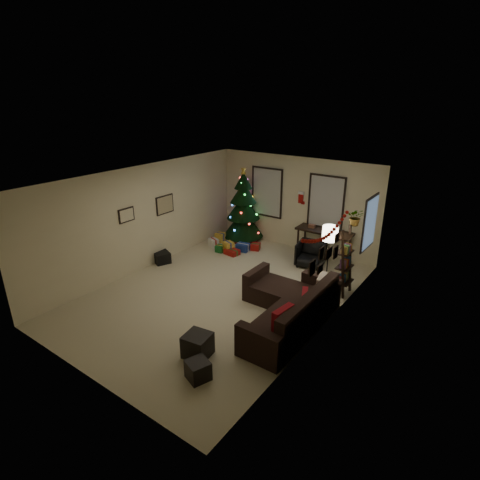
# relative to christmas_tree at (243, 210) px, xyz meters

# --- Properties ---
(floor) EXTENTS (7.00, 7.00, 0.00)m
(floor) POSITION_rel_christmas_tree_xyz_m (1.61, -3.16, -0.96)
(floor) COLOR beige
(floor) RESTS_ON ground
(ceiling) EXTENTS (7.00, 7.00, 0.00)m
(ceiling) POSITION_rel_christmas_tree_xyz_m (1.61, -3.16, 1.74)
(ceiling) COLOR white
(ceiling) RESTS_ON floor
(wall_back) EXTENTS (5.00, 0.00, 5.00)m
(wall_back) POSITION_rel_christmas_tree_xyz_m (1.61, 0.34, 0.39)
(wall_back) COLOR beige
(wall_back) RESTS_ON floor
(wall_front) EXTENTS (5.00, 0.00, 5.00)m
(wall_front) POSITION_rel_christmas_tree_xyz_m (1.61, -6.66, 0.39)
(wall_front) COLOR beige
(wall_front) RESTS_ON floor
(wall_left) EXTENTS (0.00, 7.00, 7.00)m
(wall_left) POSITION_rel_christmas_tree_xyz_m (-0.89, -3.16, 0.39)
(wall_left) COLOR beige
(wall_left) RESTS_ON floor
(wall_right) EXTENTS (0.00, 7.00, 7.00)m
(wall_right) POSITION_rel_christmas_tree_xyz_m (4.11, -3.16, 0.39)
(wall_right) COLOR beige
(wall_right) RESTS_ON floor
(window_back_left) EXTENTS (1.05, 0.06, 1.50)m
(window_back_left) POSITION_rel_christmas_tree_xyz_m (0.66, 0.31, 0.59)
(window_back_left) COLOR #728CB2
(window_back_left) RESTS_ON wall_back
(window_back_right) EXTENTS (1.05, 0.06, 1.50)m
(window_back_right) POSITION_rel_christmas_tree_xyz_m (2.56, 0.31, 0.59)
(window_back_right) COLOR #728CB2
(window_back_right) RESTS_ON wall_back
(window_right_wall) EXTENTS (0.06, 0.90, 1.30)m
(window_right_wall) POSITION_rel_christmas_tree_xyz_m (4.08, -0.61, 0.54)
(window_right_wall) COLOR #728CB2
(window_right_wall) RESTS_ON wall_right
(christmas_tree) EXTENTS (1.25, 1.25, 2.33)m
(christmas_tree) POSITION_rel_christmas_tree_xyz_m (0.00, 0.00, 0.00)
(christmas_tree) COLOR black
(christmas_tree) RESTS_ON floor
(presents) EXTENTS (1.50, 1.01, 0.30)m
(presents) POSITION_rel_christmas_tree_xyz_m (0.19, -0.93, -0.85)
(presents) COLOR gold
(presents) RESTS_ON floor
(sofa) EXTENTS (1.87, 2.72, 0.87)m
(sofa) POSITION_rel_christmas_tree_xyz_m (3.45, -3.30, -0.68)
(sofa) COLOR black
(sofa) RESTS_ON floor
(pillow_red_a) EXTENTS (0.19, 0.50, 0.49)m
(pillow_red_a) POSITION_rel_christmas_tree_xyz_m (3.82, -4.23, -0.32)
(pillow_red_a) COLOR maroon
(pillow_red_a) RESTS_ON sofa
(pillow_red_b) EXTENTS (0.27, 0.41, 0.41)m
(pillow_red_b) POSITION_rel_christmas_tree_xyz_m (3.82, -3.39, -0.32)
(pillow_red_b) COLOR maroon
(pillow_red_b) RESTS_ON sofa
(pillow_cream) EXTENTS (0.22, 0.48, 0.46)m
(pillow_cream) POSITION_rel_christmas_tree_xyz_m (3.82, -2.63, -0.33)
(pillow_cream) COLOR beige
(pillow_cream) RESTS_ON sofa
(ottoman_near) EXTENTS (0.50, 0.50, 0.42)m
(ottoman_near) POSITION_rel_christmas_tree_xyz_m (2.67, -5.20, -0.75)
(ottoman_near) COLOR black
(ottoman_near) RESTS_ON floor
(ottoman_far) EXTENTS (0.44, 0.44, 0.32)m
(ottoman_far) POSITION_rel_christmas_tree_xyz_m (3.07, -5.64, -0.80)
(ottoman_far) COLOR black
(ottoman_far) RESTS_ON floor
(desk) EXTENTS (1.54, 0.55, 0.83)m
(desk) POSITION_rel_christmas_tree_xyz_m (2.68, 0.06, -0.23)
(desk) COLOR black
(desk) RESTS_ON floor
(desk_chair) EXTENTS (0.75, 0.72, 0.67)m
(desk_chair) POSITION_rel_christmas_tree_xyz_m (2.62, -0.59, -0.63)
(desk_chair) COLOR black
(desk_chair) RESTS_ON floor
(bookshelf) EXTENTS (0.30, 0.48, 1.61)m
(bookshelf) POSITION_rel_christmas_tree_xyz_m (3.91, -1.55, -0.18)
(bookshelf) COLOR black
(bookshelf) RESTS_ON floor
(potted_plant) EXTENTS (0.58, 0.54, 0.52)m
(potted_plant) POSITION_rel_christmas_tree_xyz_m (3.91, -1.20, 0.86)
(potted_plant) COLOR #4C4C4C
(potted_plant) RESTS_ON bookshelf
(floor_lamp) EXTENTS (0.34, 0.34, 1.63)m
(floor_lamp) POSITION_rel_christmas_tree_xyz_m (3.56, -1.74, 0.40)
(floor_lamp) COLOR black
(floor_lamp) RESTS_ON floor
(art_map) EXTENTS (0.04, 0.60, 0.50)m
(art_map) POSITION_rel_christmas_tree_xyz_m (-0.87, -2.42, 0.58)
(art_map) COLOR black
(art_map) RESTS_ON wall_left
(art_abstract) EXTENTS (0.04, 0.45, 0.35)m
(art_abstract) POSITION_rel_christmas_tree_xyz_m (-0.87, -3.70, 0.61)
(art_abstract) COLOR black
(art_abstract) RESTS_ON wall_left
(gallery) EXTENTS (0.03, 1.25, 0.54)m
(gallery) POSITION_rel_christmas_tree_xyz_m (4.09, -3.24, 0.61)
(gallery) COLOR black
(gallery) RESTS_ON wall_right
(garland) EXTENTS (0.08, 1.90, 0.30)m
(garland) POSITION_rel_christmas_tree_xyz_m (4.06, -3.18, 1.10)
(garland) COLOR #A5140C
(garland) RESTS_ON wall_right
(stocking_left) EXTENTS (0.20, 0.05, 0.36)m
(stocking_left) POSITION_rel_christmas_tree_xyz_m (1.46, 0.40, 0.60)
(stocking_left) COLOR #990F0C
(stocking_left) RESTS_ON wall_back
(stocking_right) EXTENTS (0.20, 0.05, 0.36)m
(stocking_right) POSITION_rel_christmas_tree_xyz_m (1.79, 0.30, 0.60)
(stocking_right) COLOR #990F0C
(stocking_right) RESTS_ON wall_back
(storage_bin) EXTENTS (0.70, 0.60, 0.30)m
(storage_bin) POSITION_rel_christmas_tree_xyz_m (-0.85, -2.73, -0.82)
(storage_bin) COLOR black
(storage_bin) RESTS_ON floor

